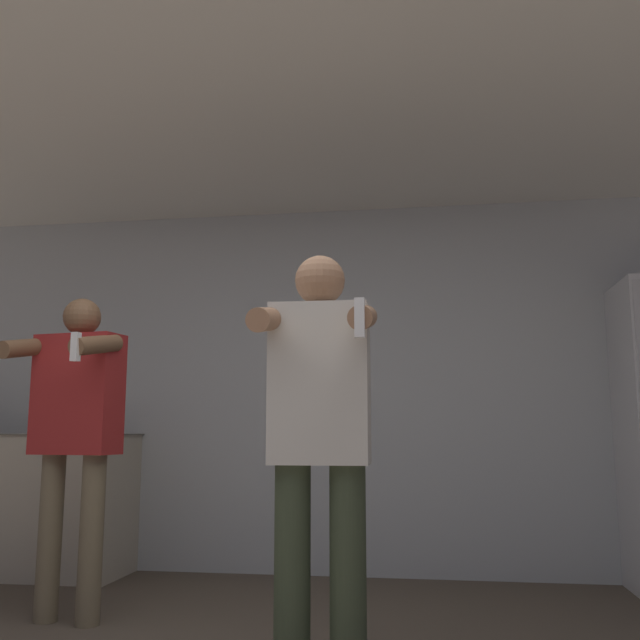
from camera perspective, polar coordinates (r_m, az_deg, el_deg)
name	(u,v)px	position (r m, az deg, el deg)	size (l,w,h in m)	color
wall_back	(308,387)	(5.06, -0.96, -5.39)	(7.00, 0.06, 2.55)	#B2B7BC
ceiling_slab	(265,131)	(4.01, -4.40, 14.83)	(7.00, 3.28, 0.05)	silver
counter	(13,503)	(5.50, -23.38, -13.30)	(1.65, 0.59, 0.95)	#BCB29E
bottle_amber_bourbon	(113,418)	(5.11, -16.23, -7.56)	(0.07, 0.07, 0.29)	maroon
person_woman_foreground	(320,435)	(2.79, -0.02, -9.20)	(0.46, 0.43, 1.66)	#38422D
person_man_side	(75,421)	(4.00, -18.98, -7.64)	(0.57, 0.52, 1.67)	#75664C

